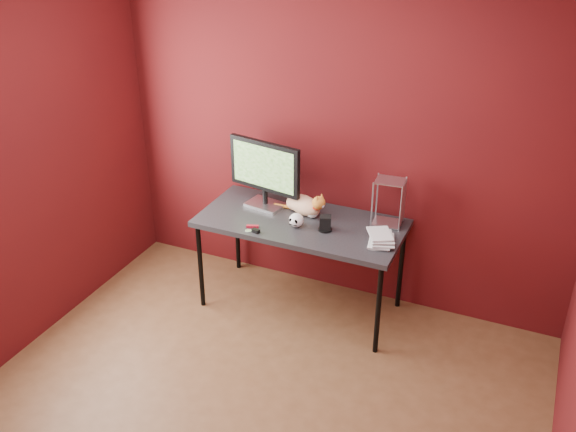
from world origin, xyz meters
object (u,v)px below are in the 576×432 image
at_px(monitor, 265,171).
at_px(book_stack, 374,188).
at_px(desk, 301,227).
at_px(skull_mug, 296,220).
at_px(speaker, 325,224).
at_px(cat, 304,205).

bearing_deg(monitor, book_stack, -3.07).
relative_size(desk, skull_mug, 14.06).
height_order(speaker, book_stack, book_stack).
distance_m(monitor, skull_mug, 0.47).
height_order(monitor, cat, monitor).
relative_size(speaker, book_stack, 0.14).
xyz_separation_m(monitor, book_stack, (0.90, -0.21, 0.12)).
bearing_deg(book_stack, speaker, 174.86).
height_order(cat, book_stack, book_stack).
bearing_deg(cat, monitor, -157.51).
xyz_separation_m(desk, book_stack, (0.56, -0.09, 0.46)).
bearing_deg(monitor, skull_mug, -21.36).
distance_m(desk, skull_mug, 0.14).
bearing_deg(speaker, skull_mug, 169.43).
bearing_deg(skull_mug, speaker, 15.22).
bearing_deg(desk, speaker, -16.70).
distance_m(desk, monitor, 0.50).
distance_m(desk, speaker, 0.24).
bearing_deg(book_stack, desk, 170.39).
xyz_separation_m(cat, book_stack, (0.58, -0.21, 0.34)).
bearing_deg(speaker, cat, 123.43).
xyz_separation_m(cat, skull_mug, (0.03, -0.21, -0.02)).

